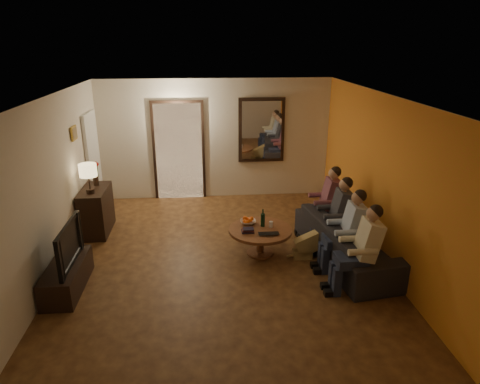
{
  "coord_description": "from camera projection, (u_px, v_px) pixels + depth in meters",
  "views": [
    {
      "loc": [
        -0.26,
        -6.14,
        3.38
      ],
      "look_at": [
        0.3,
        0.3,
        1.05
      ],
      "focal_mm": 32.0,
      "sensor_mm": 36.0,
      "label": 1
    }
  ],
  "objects": [
    {
      "name": "table_lamp",
      "position": [
        89.0,
        179.0,
        7.36
      ],
      "size": [
        0.3,
        0.3,
        0.54
      ],
      "primitive_type": null,
      "color": "beige",
      "rests_on": "dresser"
    },
    {
      "name": "tv",
      "position": [
        62.0,
        245.0,
        5.89
      ],
      "size": [
        1.05,
        0.14,
        0.6
      ],
      "primitive_type": "imported",
      "rotation": [
        0.0,
        0.0,
        1.57
      ],
      "color": "black",
      "rests_on": "tv_stand"
    },
    {
      "name": "person_c",
      "position": [
        337.0,
        218.0,
        7.0
      ],
      "size": [
        0.6,
        0.4,
        1.2
      ],
      "primitive_type": null,
      "color": "tan",
      "rests_on": "sofa"
    },
    {
      "name": "orange_accent",
      "position": [
        381.0,
        179.0,
        6.68
      ],
      "size": [
        0.01,
        6.0,
        2.6
      ],
      "primitive_type": "cube",
      "color": "orange",
      "rests_on": "right_wall"
    },
    {
      "name": "mirror_glass",
      "position": [
        262.0,
        130.0,
        9.24
      ],
      "size": [
        0.86,
        0.02,
        1.26
      ],
      "primitive_type": "cube",
      "color": "white",
      "rests_on": "back_wall"
    },
    {
      "name": "laptop",
      "position": [
        269.0,
        235.0,
        6.71
      ],
      "size": [
        0.33,
        0.22,
        0.03
      ],
      "primitive_type": "imported",
      "rotation": [
        0.0,
        0.0,
        -0.02
      ],
      "color": "black",
      "rests_on": "coffee_table"
    },
    {
      "name": "person_a",
      "position": [
        363.0,
        253.0,
        5.88
      ],
      "size": [
        0.6,
        0.4,
        1.2
      ],
      "primitive_type": null,
      "color": "tan",
      "rests_on": "sofa"
    },
    {
      "name": "front_wall",
      "position": [
        239.0,
        295.0,
        3.67
      ],
      "size": [
        5.0,
        0.02,
        2.6
      ],
      "primitive_type": "cube",
      "color": "beige",
      "rests_on": "floor"
    },
    {
      "name": "person_b",
      "position": [
        349.0,
        234.0,
        6.44
      ],
      "size": [
        0.6,
        0.4,
        1.2
      ],
      "primitive_type": null,
      "color": "tan",
      "rests_on": "sofa"
    },
    {
      "name": "wine_bottle",
      "position": [
        263.0,
        218.0,
        7.02
      ],
      "size": [
        0.07,
        0.07,
        0.31
      ],
      "primitive_type": null,
      "color": "black",
      "rests_on": "coffee_table"
    },
    {
      "name": "art_canvas",
      "position": [
        75.0,
        133.0,
        7.31
      ],
      "size": [
        0.01,
        0.22,
        0.18
      ],
      "primitive_type": "cube",
      "color": "brown",
      "rests_on": "left_wall"
    },
    {
      "name": "white_door",
      "position": [
        94.0,
        164.0,
        8.53
      ],
      "size": [
        0.06,
        0.85,
        2.04
      ],
      "primitive_type": "cube",
      "color": "white",
      "rests_on": "floor"
    },
    {
      "name": "sofa",
      "position": [
        347.0,
        240.0,
        6.82
      ],
      "size": [
        2.43,
        1.23,
        0.68
      ],
      "primitive_type": "imported",
      "rotation": [
        0.0,
        0.0,
        1.72
      ],
      "color": "black",
      "rests_on": "floor"
    },
    {
      "name": "ceiling",
      "position": [
        221.0,
        97.0,
        6.04
      ],
      "size": [
        5.0,
        6.0,
        0.01
      ],
      "primitive_type": "cube",
      "color": "white",
      "rests_on": "back_wall"
    },
    {
      "name": "kitchen_doorway",
      "position": [
        179.0,
        152.0,
        9.29
      ],
      "size": [
        1.0,
        0.06,
        2.1
      ],
      "primitive_type": "cube",
      "color": "#FFE0A5",
      "rests_on": "floor"
    },
    {
      "name": "flower_vase",
      "position": [
        95.0,
        174.0,
        7.79
      ],
      "size": [
        0.14,
        0.14,
        0.44
      ],
      "primitive_type": null,
      "color": "red",
      "rests_on": "dresser"
    },
    {
      "name": "person_d",
      "position": [
        327.0,
        205.0,
        7.57
      ],
      "size": [
        0.6,
        0.4,
        1.2
      ],
      "primitive_type": null,
      "color": "tan",
      "rests_on": "sofa"
    },
    {
      "name": "wine_glass",
      "position": [
        271.0,
        224.0,
        7.02
      ],
      "size": [
        0.06,
        0.06,
        0.1
      ],
      "primitive_type": "cylinder",
      "color": "silver",
      "rests_on": "coffee_table"
    },
    {
      "name": "dog",
      "position": [
        309.0,
        242.0,
        6.9
      ],
      "size": [
        0.56,
        0.25,
        0.56
      ],
      "primitive_type": null,
      "rotation": [
        0.0,
        0.0,
        -0.02
      ],
      "color": "#9F8349",
      "rests_on": "floor"
    },
    {
      "name": "back_wall",
      "position": [
        216.0,
        140.0,
        9.29
      ],
      "size": [
        5.0,
        0.02,
        2.6
      ],
      "primitive_type": "cube",
      "color": "beige",
      "rests_on": "floor"
    },
    {
      "name": "tv_stand",
      "position": [
        67.0,
        276.0,
        6.06
      ],
      "size": [
        0.45,
        1.19,
        0.4
      ],
      "primitive_type": "cube",
      "color": "black",
      "rests_on": "floor"
    },
    {
      "name": "bowl",
      "position": [
        248.0,
        222.0,
        7.15
      ],
      "size": [
        0.26,
        0.26,
        0.06
      ],
      "primitive_type": "imported",
      "color": "white",
      "rests_on": "coffee_table"
    },
    {
      "name": "left_wall",
      "position": [
        52.0,
        189.0,
        6.28
      ],
      "size": [
        0.02,
        6.0,
        2.6
      ],
      "primitive_type": "cube",
      "color": "beige",
      "rests_on": "floor"
    },
    {
      "name": "floor",
      "position": [
        223.0,
        260.0,
        6.92
      ],
      "size": [
        5.0,
        6.0,
        0.01
      ],
      "primitive_type": "cube",
      "color": "#402211",
      "rests_on": "ground"
    },
    {
      "name": "fridge_glimpse",
      "position": [
        191.0,
        158.0,
        9.37
      ],
      "size": [
        0.45,
        0.03,
        1.7
      ],
      "primitive_type": "cube",
      "color": "silver",
      "rests_on": "floor"
    },
    {
      "name": "mirror_frame",
      "position": [
        261.0,
        130.0,
        9.27
      ],
      "size": [
        1.0,
        0.05,
        1.4
      ],
      "primitive_type": "cube",
      "color": "black",
      "rests_on": "back_wall"
    },
    {
      "name": "right_wall",
      "position": [
        382.0,
        179.0,
        6.68
      ],
      "size": [
        0.02,
        6.0,
        2.6
      ],
      "primitive_type": "cube",
      "color": "beige",
      "rests_on": "floor"
    },
    {
      "name": "framed_art",
      "position": [
        74.0,
        133.0,
        7.31
      ],
      "size": [
        0.03,
        0.28,
        0.24
      ],
      "primitive_type": "cube",
      "color": "#B28C33",
      "rests_on": "left_wall"
    },
    {
      "name": "oranges",
      "position": [
        248.0,
        218.0,
        7.13
      ],
      "size": [
        0.2,
        0.2,
        0.08
      ],
      "primitive_type": null,
      "color": "#F15B14",
      "rests_on": "bowl"
    },
    {
      "name": "door_trim",
      "position": [
        179.0,
        152.0,
        9.28
      ],
      "size": [
        1.12,
        0.04,
        2.22
      ],
      "primitive_type": "cube",
      "color": "black",
      "rests_on": "floor"
    },
    {
      "name": "dresser",
      "position": [
        96.0,
        211.0,
        7.8
      ],
      "size": [
        0.45,
        0.94,
        0.83
      ],
      "primitive_type": "cube",
      "color": "black",
      "rests_on": "floor"
    },
    {
      "name": "coffee_table",
      "position": [
        260.0,
        241.0,
        7.05
      ],
      "size": [
        1.27,
        1.27,
        0.45
      ],
      "primitive_type": "cylinder",
      "rotation": [
        0.0,
        0.0,
        0.26
      ],
      "color": "brown",
      "rests_on": "floor"
    },
    {
      "name": "book_stack",
      "position": [
        248.0,
        230.0,
        6.85
      ],
      "size": [
        0.2,
        0.15,
        0.07
      ],
      "primitive_type": null,
      "color": "black",
      "rests_on": "coffee_table"
    }
  ]
}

